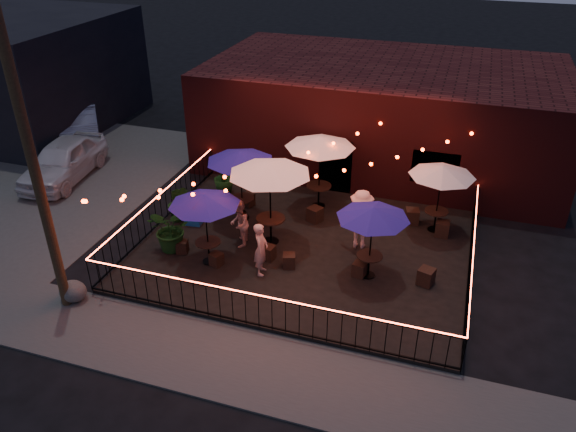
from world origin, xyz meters
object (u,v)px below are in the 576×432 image
at_px(boulder, 73,291).
at_px(cooler, 193,214).
at_px(cafe_table_2, 270,169).
at_px(cafe_table_3, 320,143).
at_px(utility_pole, 35,173).
at_px(cafe_table_1, 240,157).
at_px(cafe_table_4, 373,214).
at_px(cafe_table_5, 442,172).
at_px(cafe_table_0, 204,201).

bearing_deg(boulder, cooler, 73.16).
distance_m(cafe_table_2, boulder, 6.52).
relative_size(cafe_table_3, cooler, 3.80).
height_order(utility_pole, cooler, utility_pole).
xyz_separation_m(cafe_table_3, boulder, (-5.05, -7.10, -2.25)).
distance_m(cafe_table_1, cafe_table_2, 1.85).
xyz_separation_m(cafe_table_4, boulder, (-7.54, -3.49, -1.89)).
height_order(cafe_table_3, cafe_table_4, cafe_table_3).
relative_size(cafe_table_2, cooler, 3.68).
bearing_deg(cafe_table_5, cafe_table_1, -169.11).
bearing_deg(cafe_table_4, cafe_table_0, -170.50).
bearing_deg(cafe_table_0, boulder, -136.43).
relative_size(cafe_table_1, cafe_table_4, 1.09).
bearing_deg(boulder, cafe_table_2, 45.80).
relative_size(cafe_table_0, cafe_table_1, 0.99).
height_order(cafe_table_4, boulder, cafe_table_4).
bearing_deg(cafe_table_1, cafe_table_3, 35.49).
bearing_deg(cafe_table_4, utility_pole, -154.13).
bearing_deg(cafe_table_2, boulder, -134.20).
distance_m(cafe_table_0, cooler, 2.93).
bearing_deg(cafe_table_3, cafe_table_4, -55.37).
bearing_deg(cafe_table_3, cafe_table_1, -144.51).
xyz_separation_m(cafe_table_5, boulder, (-9.12, -6.71, -1.94)).
xyz_separation_m(utility_pole, cafe_table_2, (4.32, 4.56, -1.31)).
distance_m(cafe_table_2, cooler, 3.58).
relative_size(utility_pole, cafe_table_2, 2.87).
xyz_separation_m(utility_pole, cooler, (1.48, 4.80, -3.47)).
xyz_separation_m(cooler, boulder, (-1.39, -4.60, -0.21)).
distance_m(utility_pole, boulder, 3.68).
height_order(cafe_table_1, cafe_table_3, cafe_table_3).
distance_m(cafe_table_1, boulder, 6.51).
relative_size(cafe_table_4, cafe_table_5, 0.98).
xyz_separation_m(cafe_table_0, cafe_table_3, (2.20, 4.39, 0.33)).
bearing_deg(utility_pole, cafe_table_4, 25.87).
xyz_separation_m(cafe_table_1, boulder, (-2.80, -5.49, -2.08)).
relative_size(utility_pole, cafe_table_0, 3.28).
height_order(cafe_table_1, cafe_table_2, cafe_table_2).
xyz_separation_m(cafe_table_0, boulder, (-2.84, -2.70, -1.92)).
height_order(cafe_table_0, cafe_table_3, cafe_table_3).
relative_size(cafe_table_5, boulder, 2.77).
height_order(cafe_table_1, boulder, cafe_table_1).
distance_m(cafe_table_0, cafe_table_4, 4.76).
xyz_separation_m(cafe_table_2, boulder, (-4.23, -4.35, -2.37)).
xyz_separation_m(cafe_table_2, cafe_table_5, (4.88, 2.36, -0.43)).
bearing_deg(cafe_table_0, cafe_table_2, 49.87).
xyz_separation_m(cafe_table_3, cafe_table_5, (4.07, -0.39, -0.31)).
relative_size(cafe_table_0, boulder, 2.92).
relative_size(utility_pole, cafe_table_3, 2.78).
height_order(cafe_table_4, cafe_table_5, cafe_table_5).
relative_size(cooler, boulder, 0.91).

